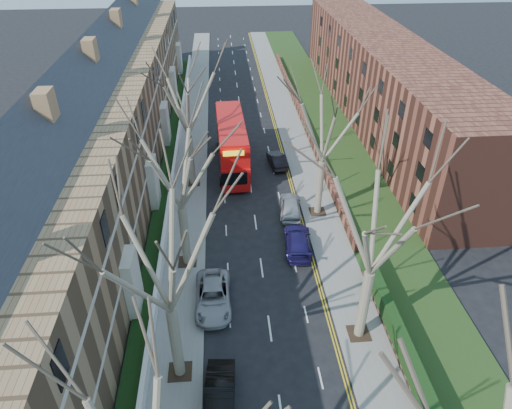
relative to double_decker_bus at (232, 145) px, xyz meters
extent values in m
cube|color=slate|center=(-4.37, 7.58, -2.40)|extent=(3.00, 102.00, 0.12)
cube|color=slate|center=(7.63, 7.58, -2.40)|extent=(3.00, 102.00, 0.12)
cube|color=#8E6A48|center=(-12.17, -0.42, 2.54)|extent=(9.00, 78.00, 10.00)
cube|color=#292A32|center=(-12.17, -0.42, 8.54)|extent=(4.67, 78.00, 4.67)
cube|color=beige|center=(-7.72, -0.42, 1.04)|extent=(0.12, 78.00, 0.35)
cube|color=beige|center=(-7.72, -0.42, 4.54)|extent=(0.12, 78.00, 0.35)
cube|color=brown|center=(19.13, 11.58, 2.54)|extent=(8.00, 54.00, 10.00)
cube|color=brown|center=(9.33, 11.58, -1.89)|extent=(0.35, 54.00, 0.90)
cube|color=black|center=(9.33, -29.42, -1.14)|extent=(0.70, 24.00, 1.20)
cube|color=white|center=(-6.02, -0.42, -1.84)|extent=(0.30, 78.00, 1.00)
cube|color=#253E16|center=(12.13, 7.58, -2.31)|extent=(6.00, 102.00, 0.06)
cylinder|color=#736452|center=(-4.07, -25.42, 0.29)|extent=(0.64, 0.64, 5.25)
cube|color=#2D2116|center=(-4.07, -25.42, -2.32)|extent=(1.40, 1.40, 0.05)
cylinder|color=#736452|center=(-4.07, -15.42, 0.20)|extent=(0.64, 0.64, 5.07)
cube|color=#2D2116|center=(-4.07, -15.42, -2.32)|extent=(1.40, 1.40, 0.05)
cylinder|color=#736452|center=(-4.07, -3.42, 0.29)|extent=(0.60, 0.60, 5.25)
cube|color=#2D2116|center=(-4.07, -3.42, -2.32)|extent=(1.40, 1.40, 0.05)
cylinder|color=#736452|center=(7.33, -23.42, 0.29)|extent=(0.64, 0.64, 5.25)
cube|color=#2D2116|center=(7.33, -23.42, -2.32)|extent=(1.40, 1.40, 0.05)
cylinder|color=#736452|center=(7.33, -9.42, 0.20)|extent=(0.60, 0.60, 5.07)
cube|color=#2D2116|center=(7.33, -9.42, -2.32)|extent=(1.40, 1.40, 0.05)
cube|color=red|center=(0.00, 0.00, -0.91)|extent=(3.09, 12.06, 2.40)
cube|color=red|center=(0.00, 0.00, 1.38)|extent=(3.07, 11.46, 2.18)
cube|color=black|center=(0.00, 0.00, -0.42)|extent=(3.08, 11.10, 0.98)
cube|color=black|center=(0.00, 0.00, 1.49)|extent=(3.07, 10.87, 0.98)
imported|color=black|center=(-1.72, -27.70, -1.70)|extent=(1.91, 4.72, 1.52)
imported|color=#999A9F|center=(-2.07, -19.94, -1.72)|extent=(2.46, 5.32, 1.48)
imported|color=#1D1750|center=(4.77, -14.29, -1.72)|extent=(2.49, 5.22, 1.47)
imported|color=#9EA2A7|center=(4.86, -9.30, -1.68)|extent=(2.30, 4.75, 1.56)
imported|color=black|center=(4.71, -0.34, -1.78)|extent=(1.93, 4.26, 1.35)
camera|label=1|loc=(-0.92, -42.81, 21.07)|focal=32.00mm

